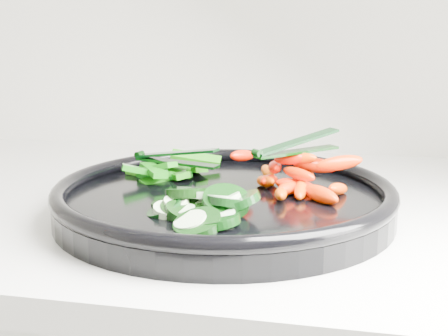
# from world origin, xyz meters

# --- Properties ---
(veggie_tray) EXTENTS (0.50, 0.50, 0.04)m
(veggie_tray) POSITION_xyz_m (-0.50, 1.63, 0.95)
(veggie_tray) COLOR black
(veggie_tray) RESTS_ON counter
(cucumber_pile) EXTENTS (0.13, 0.12, 0.04)m
(cucumber_pile) POSITION_xyz_m (-0.51, 1.55, 0.96)
(cucumber_pile) COLOR black
(cucumber_pile) RESTS_ON veggie_tray
(carrot_pile) EXTENTS (0.15, 0.14, 0.05)m
(carrot_pile) POSITION_xyz_m (-0.42, 1.66, 0.97)
(carrot_pile) COLOR #FF6100
(carrot_pile) RESTS_ON veggie_tray
(pepper_pile) EXTENTS (0.11, 0.12, 0.04)m
(pepper_pile) POSITION_xyz_m (-0.58, 1.69, 0.96)
(pepper_pile) COLOR #19720A
(pepper_pile) RESTS_ON veggie_tray
(tong_carrot) EXTENTS (0.09, 0.09, 0.02)m
(tong_carrot) POSITION_xyz_m (-0.43, 1.66, 1.00)
(tong_carrot) COLOR black
(tong_carrot) RESTS_ON carrot_pile
(tong_pepper) EXTENTS (0.11, 0.04, 0.02)m
(tong_pepper) POSITION_xyz_m (-0.57, 1.69, 0.98)
(tong_pepper) COLOR black
(tong_pepper) RESTS_ON pepper_pile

